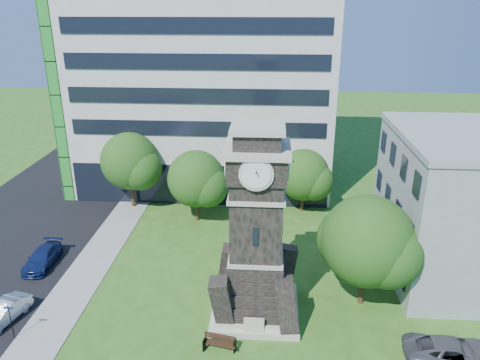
# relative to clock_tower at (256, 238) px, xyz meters

# --- Properties ---
(ground) EXTENTS (160.00, 160.00, 0.00)m
(ground) POSITION_rel_clock_tower_xyz_m (-3.00, -2.00, -5.28)
(ground) COLOR #305919
(ground) RESTS_ON ground
(sidewalk) EXTENTS (3.00, 70.00, 0.06)m
(sidewalk) POSITION_rel_clock_tower_xyz_m (-12.50, 3.00, -5.25)
(sidewalk) COLOR gray
(sidewalk) RESTS_ON ground
(clock_tower) EXTENTS (5.40, 5.40, 12.22)m
(clock_tower) POSITION_rel_clock_tower_xyz_m (0.00, 0.00, 0.00)
(clock_tower) COLOR #B7B2A0
(clock_tower) RESTS_ON ground
(office_tall) EXTENTS (26.20, 15.11, 28.60)m
(office_tall) POSITION_rel_clock_tower_xyz_m (-6.20, 23.84, 8.94)
(office_tall) COLOR silver
(office_tall) RESTS_ON ground
(car_street_mid) EXTENTS (2.20, 4.05, 1.27)m
(car_street_mid) POSITION_rel_clock_tower_xyz_m (-15.50, -2.07, -4.65)
(car_street_mid) COLOR silver
(car_street_mid) RESTS_ON ground
(car_street_north) EXTENTS (1.80, 4.33, 1.25)m
(car_street_north) POSITION_rel_clock_tower_xyz_m (-16.11, 4.52, -4.66)
(car_street_north) COLOR #121E50
(car_street_north) RESTS_ON ground
(car_east_lot) EXTENTS (5.32, 2.66, 1.45)m
(car_east_lot) POSITION_rel_clock_tower_xyz_m (10.90, -3.89, -4.56)
(car_east_lot) COLOR #525257
(car_east_lot) RESTS_ON ground
(park_bench) EXTENTS (1.85, 0.49, 0.96)m
(park_bench) POSITION_rel_clock_tower_xyz_m (-1.89, -3.63, -4.77)
(park_bench) COLOR black
(park_bench) RESTS_ON ground
(street_sign) EXTENTS (0.55, 0.05, 2.28)m
(street_sign) POSITION_rel_clock_tower_xyz_m (-14.08, -3.52, -3.86)
(street_sign) COLOR black
(street_sign) RESTS_ON ground
(tree_nw) EXTENTS (5.93, 5.39, 7.31)m
(tree_nw) POSITION_rel_clock_tower_xyz_m (-12.25, 15.54, -0.85)
(tree_nw) COLOR #332114
(tree_nw) RESTS_ON ground
(tree_nc) EXTENTS (5.55, 5.04, 6.50)m
(tree_nc) POSITION_rel_clock_tower_xyz_m (-5.66, 13.01, -1.46)
(tree_nc) COLOR #332114
(tree_nc) RESTS_ON ground
(tree_ne) EXTENTS (5.28, 4.80, 5.99)m
(tree_ne) POSITION_rel_clock_tower_xyz_m (3.88, 15.70, -1.83)
(tree_ne) COLOR #332114
(tree_ne) RESTS_ON ground
(tree_east) EXTENTS (6.43, 5.84, 7.49)m
(tree_east) POSITION_rel_clock_tower_xyz_m (6.97, 1.44, -0.89)
(tree_east) COLOR #332114
(tree_east) RESTS_ON ground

